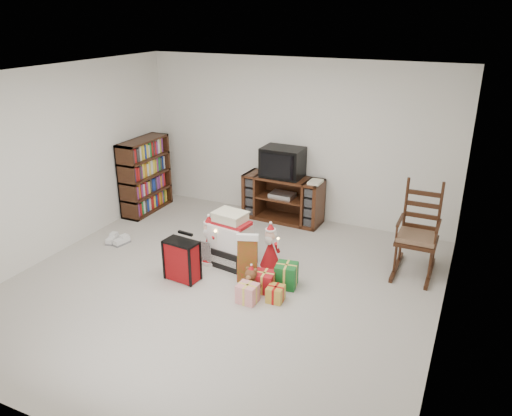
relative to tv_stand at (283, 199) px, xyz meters
The scene contains 13 objects.
room 2.42m from the tv_stand, 87.64° to the right, with size 5.01×5.01×2.51m.
tv_stand is the anchor object (origin of this frame).
bookshelf 2.29m from the tv_stand, 165.67° to the right, with size 0.33×0.99×1.22m.
rocking_chair 2.32m from the tv_stand, 21.06° to the right, with size 0.49×0.82×1.23m.
gift_pile 1.67m from the tv_stand, 92.17° to the right, with size 0.63×0.50×0.72m.
red_suitcase 2.33m from the tv_stand, 100.34° to the right, with size 0.42×0.25×0.62m.
stocking 2.08m from the tv_stand, 79.97° to the right, with size 0.31×0.13×0.67m, color #0B670C, non-canonical shape.
teddy_bear 2.26m from the tv_stand, 77.40° to the right, with size 0.22×0.19×0.32m.
santa_figurine 1.63m from the tv_stand, 73.72° to the right, with size 0.31×0.30×0.64m.
mrs_claus_figurine 1.76m from the tv_stand, 101.33° to the right, with size 0.32×0.31×0.67m.
sneaker_pair 2.60m from the tv_stand, 135.54° to the right, with size 0.32×0.27×0.09m.
gift_cluster 2.30m from the tv_stand, 72.01° to the right, with size 0.50×0.77×0.23m.
crt_television 0.59m from the tv_stand, 142.96° to the left, with size 0.63×0.47×0.46m.
Camera 1 is at (2.61, -4.62, 3.15)m, focal length 35.00 mm.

